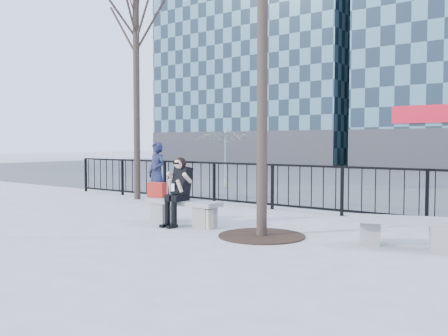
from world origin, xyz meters
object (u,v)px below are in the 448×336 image
Objects in this scene: bench_main at (183,209)px; bench_second at (404,229)px; seated_woman at (178,192)px; standing_man at (157,172)px.

bench_main reaches higher than bench_second.
seated_woman is 3.87m from standing_man.
bench_main is 1.01× the size of standing_man.
standing_man is (-3.00, 2.28, 0.51)m from bench_main.
seated_woman is 0.82× the size of standing_man.
bench_main is 4.19m from bench_second.
seated_woman is at bearing -29.61° from standing_man.
standing_man is at bearing 140.89° from seated_woman.
bench_second is 4.22m from seated_woman.
seated_woman is (0.00, -0.16, 0.37)m from bench_main.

